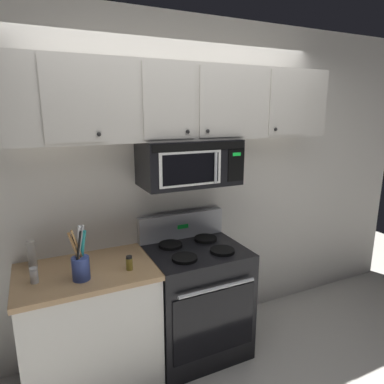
{
  "coord_description": "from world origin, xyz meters",
  "views": [
    {
      "loc": [
        -1.09,
        -1.82,
        1.96
      ],
      "look_at": [
        0.0,
        0.49,
        1.35
      ],
      "focal_mm": 31.63,
      "sensor_mm": 36.0,
      "label": 1
    }
  ],
  "objects_px": {
    "pepper_mill": "(32,255)",
    "spice_jar": "(129,263)",
    "over_range_microwave": "(189,162)",
    "salt_shaker": "(34,275)",
    "utensil_crock_blue": "(80,264)",
    "stove_range": "(195,298)"
  },
  "relations": [
    {
      "from": "over_range_microwave",
      "to": "salt_shaker",
      "type": "bearing_deg",
      "value": -171.87
    },
    {
      "from": "pepper_mill",
      "to": "spice_jar",
      "type": "bearing_deg",
      "value": -26.35
    },
    {
      "from": "stove_range",
      "to": "pepper_mill",
      "type": "relative_size",
      "value": 5.52
    },
    {
      "from": "stove_range",
      "to": "pepper_mill",
      "type": "bearing_deg",
      "value": 171.76
    },
    {
      "from": "stove_range",
      "to": "utensil_crock_blue",
      "type": "height_order",
      "value": "utensil_crock_blue"
    },
    {
      "from": "over_range_microwave",
      "to": "spice_jar",
      "type": "distance_m",
      "value": 0.88
    },
    {
      "from": "stove_range",
      "to": "utensil_crock_blue",
      "type": "distance_m",
      "value": 1.05
    },
    {
      "from": "spice_jar",
      "to": "stove_range",
      "type": "bearing_deg",
      "value": 12.65
    },
    {
      "from": "spice_jar",
      "to": "salt_shaker",
      "type": "bearing_deg",
      "value": 172.51
    },
    {
      "from": "utensil_crock_blue",
      "to": "pepper_mill",
      "type": "relative_size",
      "value": 1.83
    },
    {
      "from": "pepper_mill",
      "to": "spice_jar",
      "type": "distance_m",
      "value": 0.67
    },
    {
      "from": "salt_shaker",
      "to": "spice_jar",
      "type": "distance_m",
      "value": 0.6
    },
    {
      "from": "salt_shaker",
      "to": "stove_range",
      "type": "bearing_deg",
      "value": 2.44
    },
    {
      "from": "over_range_microwave",
      "to": "spice_jar",
      "type": "height_order",
      "value": "over_range_microwave"
    },
    {
      "from": "pepper_mill",
      "to": "spice_jar",
      "type": "relative_size",
      "value": 2.03
    },
    {
      "from": "stove_range",
      "to": "salt_shaker",
      "type": "relative_size",
      "value": 10.91
    },
    {
      "from": "stove_range",
      "to": "utensil_crock_blue",
      "type": "xyz_separation_m",
      "value": [
        -0.89,
        -0.13,
        0.54
      ]
    },
    {
      "from": "utensil_crock_blue",
      "to": "pepper_mill",
      "type": "bearing_deg",
      "value": 133.2
    },
    {
      "from": "stove_range",
      "to": "spice_jar",
      "type": "distance_m",
      "value": 0.76
    },
    {
      "from": "stove_range",
      "to": "spice_jar",
      "type": "xyz_separation_m",
      "value": [
        -0.57,
        -0.13,
        0.48
      ]
    },
    {
      "from": "stove_range",
      "to": "salt_shaker",
      "type": "distance_m",
      "value": 1.26
    },
    {
      "from": "over_range_microwave",
      "to": "utensil_crock_blue",
      "type": "bearing_deg",
      "value": -164.49
    }
  ]
}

